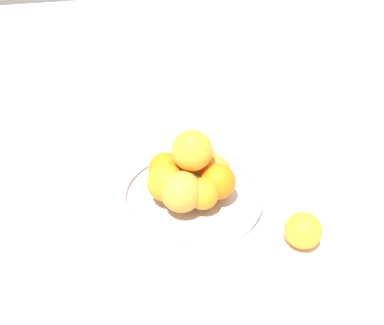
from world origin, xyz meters
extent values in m
plane|color=silver|center=(0.00, 0.00, 0.00)|extent=(4.00, 4.00, 0.00)
cylinder|color=silver|center=(0.00, 0.00, 0.01)|extent=(0.30, 0.30, 0.01)
torus|color=silver|center=(0.00, 0.00, 0.02)|extent=(0.31, 0.31, 0.01)
sphere|color=orange|center=(-0.06, -0.01, 0.06)|extent=(0.07, 0.07, 0.07)
sphere|color=orange|center=(-0.04, -0.05, 0.06)|extent=(0.07, 0.07, 0.07)
sphere|color=orange|center=(0.01, -0.06, 0.06)|extent=(0.08, 0.08, 0.08)
sphere|color=orange|center=(0.05, -0.04, 0.07)|extent=(0.08, 0.08, 0.08)
sphere|color=orange|center=(0.06, 0.01, 0.06)|extent=(0.06, 0.06, 0.06)
sphere|color=orange|center=(0.03, 0.04, 0.06)|extent=(0.08, 0.08, 0.08)
sphere|color=orange|center=(-0.01, 0.06, 0.06)|extent=(0.06, 0.06, 0.06)
sphere|color=orange|center=(-0.05, 0.04, 0.06)|extent=(0.07, 0.07, 0.07)
sphere|color=orange|center=(0.00, 0.00, 0.13)|extent=(0.08, 0.08, 0.08)
sphere|color=orange|center=(0.18, 0.16, 0.03)|extent=(0.07, 0.07, 0.07)
camera|label=1|loc=(0.59, -0.18, 0.54)|focal=35.00mm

